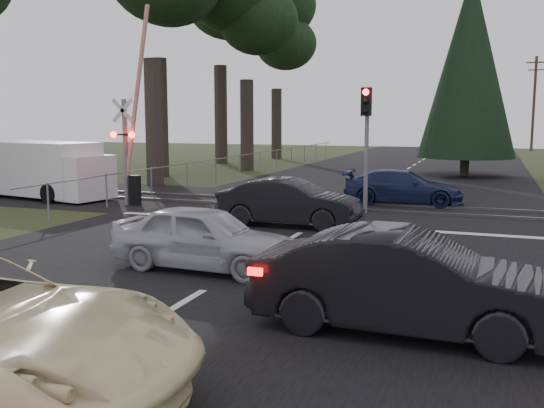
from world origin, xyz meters
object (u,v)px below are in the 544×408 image
at_px(traffic_signal_center, 366,128).
at_px(dark_hatchback, 407,283).
at_px(crossing_signal, 131,149).
at_px(white_van, 48,170).
at_px(utility_pole_far, 534,102).
at_px(silver_car, 204,238).
at_px(blue_sedan, 403,187).
at_px(dark_car_far, 289,203).

height_order(traffic_signal_center, dark_hatchback, traffic_signal_center).
bearing_deg(crossing_signal, white_van, 171.47).
xyz_separation_m(utility_pole_far, silver_car, (-9.20, -52.73, -4.06)).
bearing_deg(blue_sedan, dark_car_far, 153.15).
distance_m(dark_hatchback, dark_car_far, 9.04).
bearing_deg(white_van, traffic_signal_center, 12.08).
distance_m(crossing_signal, utility_pole_far, 47.96).
bearing_deg(silver_car, blue_sedan, -9.86).
height_order(silver_car, dark_car_far, dark_car_far).
xyz_separation_m(crossing_signal, silver_car, (6.57, -7.52, -1.39)).
bearing_deg(white_van, dark_car_far, -2.87).
height_order(crossing_signal, blue_sedan, crossing_signal).
distance_m(utility_pole_far, silver_car, 53.68).
bearing_deg(silver_car, crossing_signal, 44.23).
xyz_separation_m(silver_car, white_van, (-10.77, 8.15, 0.45)).
bearing_deg(white_van, utility_pole_far, 76.75).
relative_size(utility_pole_far, blue_sedan, 2.09).
distance_m(utility_pole_far, blue_sedan, 42.27).
xyz_separation_m(silver_car, blue_sedan, (2.57, 11.18, -0.04)).
height_order(utility_pole_far, silver_car, utility_pole_far).
xyz_separation_m(crossing_signal, traffic_signal_center, (8.27, 0.89, 0.75)).
bearing_deg(dark_car_far, traffic_signal_center, -29.63).
relative_size(crossing_signal, dark_hatchback, 1.54).
bearing_deg(silver_car, white_van, 55.98).
relative_size(traffic_signal_center, silver_car, 1.04).
bearing_deg(utility_pole_far, dark_hatchback, -94.91).
height_order(traffic_signal_center, utility_pole_far, utility_pole_far).
distance_m(silver_car, blue_sedan, 11.47).
bearing_deg(blue_sedan, utility_pole_far, -12.22).
height_order(dark_hatchback, blue_sedan, dark_hatchback).
xyz_separation_m(traffic_signal_center, silver_car, (-1.70, -8.41, -2.14)).
relative_size(traffic_signal_center, utility_pole_far, 0.46).
height_order(blue_sedan, white_van, white_van).
distance_m(traffic_signal_center, white_van, 12.60).
distance_m(traffic_signal_center, dark_car_far, 3.96).
bearing_deg(traffic_signal_center, dark_hatchback, -75.63).
relative_size(silver_car, white_van, 0.66).
height_order(utility_pole_far, dark_hatchback, utility_pole_far).
height_order(traffic_signal_center, dark_car_far, traffic_signal_center).
bearing_deg(dark_hatchback, blue_sedan, 9.49).
height_order(traffic_signal_center, white_van, traffic_signal_center).
bearing_deg(silver_car, utility_pole_far, -6.82).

